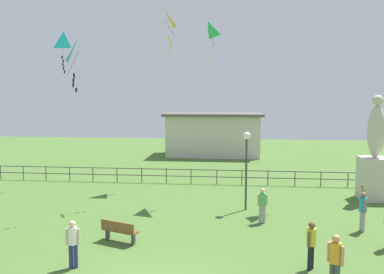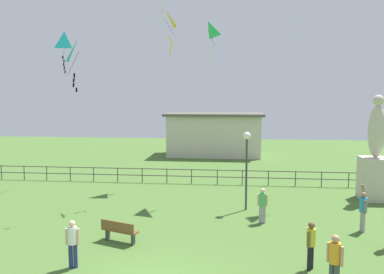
{
  "view_description": "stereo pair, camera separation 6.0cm",
  "coord_description": "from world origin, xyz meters",
  "views": [
    {
      "loc": [
        2.21,
        -10.01,
        5.6
      ],
      "look_at": [
        0.62,
        5.81,
        3.89
      ],
      "focal_mm": 35.99,
      "sensor_mm": 36.0,
      "label": 1
    },
    {
      "loc": [
        2.27,
        -10.0,
        5.6
      ],
      "look_at": [
        0.62,
        5.81,
        3.89
      ],
      "focal_mm": 35.99,
      "sensor_mm": 36.0,
      "label": 2
    }
  ],
  "objects": [
    {
      "name": "statue_monument",
      "position": [
        9.94,
        11.23,
        1.96
      ],
      "size": [
        1.46,
        1.46,
        5.65
      ],
      "color": "beige",
      "rests_on": "ground_plane"
    },
    {
      "name": "lamppost",
      "position": [
        3.0,
        8.63,
        2.86
      ],
      "size": [
        0.36,
        0.36,
        3.86
      ],
      "color": "#38383D",
      "rests_on": "ground_plane"
    },
    {
      "name": "park_bench",
      "position": [
        -1.98,
        3.88,
        0.46
      ],
      "size": [
        1.55,
        0.91,
        0.85
      ],
      "color": "brown",
      "rests_on": "ground_plane"
    },
    {
      "name": "person_0",
      "position": [
        3.65,
        6.71,
        0.9
      ],
      "size": [
        0.47,
        0.29,
        1.56
      ],
      "color": "#99999E",
      "rests_on": "ground_plane"
    },
    {
      "name": "person_1",
      "position": [
        7.69,
        6.05,
        0.98
      ],
      "size": [
        0.31,
        0.51,
        1.95
      ],
      "color": "#99999E",
      "rests_on": "ground_plane"
    },
    {
      "name": "person_2",
      "position": [
        5.22,
        0.84,
        0.97
      ],
      "size": [
        0.4,
        0.38,
        1.69
      ],
      "color": "#3F4C47",
      "rests_on": "ground_plane"
    },
    {
      "name": "person_5",
      "position": [
        4.84,
        2.24,
        0.91
      ],
      "size": [
        0.32,
        0.41,
        1.58
      ],
      "color": "black",
      "rests_on": "ground_plane"
    },
    {
      "name": "person_6",
      "position": [
        -2.84,
        1.59,
        0.91
      ],
      "size": [
        0.48,
        0.29,
        1.58
      ],
      "color": "navy",
      "rests_on": "ground_plane"
    },
    {
      "name": "kite_0",
      "position": [
        -8.27,
        13.72,
        8.94
      ],
      "size": [
        0.84,
        0.67,
        2.6
      ],
      "color": "#19B2B2"
    },
    {
      "name": "kite_2",
      "position": [
        0.97,
        10.65,
        8.97
      ],
      "size": [
        0.88,
        1.23,
        2.2
      ],
      "color": "#1EB759"
    },
    {
      "name": "kite_3",
      "position": [
        -4.75,
        7.26,
        7.55
      ],
      "size": [
        0.89,
        0.86,
        2.42
      ],
      "color": "#19B2B2"
    },
    {
      "name": "kite_5",
      "position": [
        -1.84,
        13.84,
        10.12
      ],
      "size": [
        1.05,
        0.91,
        2.59
      ],
      "color": "yellow"
    },
    {
      "name": "waterfront_railing",
      "position": [
        -0.31,
        14.0,
        0.63
      ],
      "size": [
        36.05,
        0.06,
        0.95
      ],
      "color": "#4C4742",
      "rests_on": "ground_plane"
    },
    {
      "name": "pavilion_building",
      "position": [
        0.62,
        26.0,
        2.02
      ],
      "size": [
        9.06,
        4.83,
        3.98
      ],
      "color": "beige",
      "rests_on": "ground_plane"
    }
  ]
}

